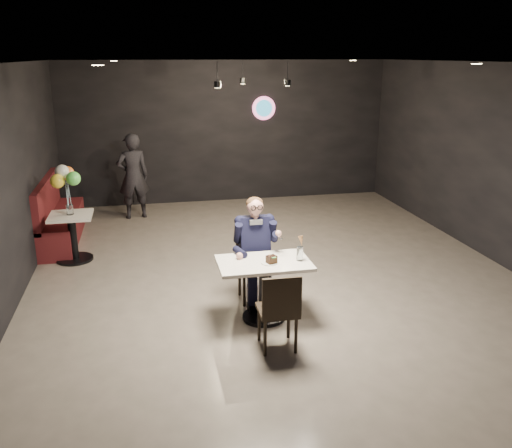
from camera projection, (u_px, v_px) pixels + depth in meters
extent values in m
plane|color=slate|center=(276.00, 277.00, 7.90)|extent=(9.00, 9.00, 0.00)
cube|color=black|center=(249.00, 69.00, 8.91)|extent=(1.40, 1.20, 0.36)
cube|color=white|center=(264.00, 290.00, 6.55)|extent=(1.10, 0.70, 0.75)
cube|color=black|center=(255.00, 267.00, 7.04)|extent=(0.42, 0.46, 0.92)
cube|color=black|center=(277.00, 309.00, 5.89)|extent=(0.43, 0.47, 0.92)
cube|color=black|center=(255.00, 248.00, 6.96)|extent=(0.60, 0.80, 1.44)
cylinder|color=white|center=(270.00, 263.00, 6.38)|extent=(0.20, 0.20, 0.01)
cube|color=black|center=(272.00, 260.00, 6.36)|extent=(0.14, 0.12, 0.08)
ellipsoid|color=green|center=(273.00, 257.00, 6.31)|extent=(0.07, 0.04, 0.01)
cylinder|color=silver|center=(300.00, 254.00, 6.45)|extent=(0.08, 0.08, 0.17)
cone|color=tan|center=(301.00, 241.00, 6.42)|extent=(0.07, 0.07, 0.12)
cube|color=#4B1310|center=(60.00, 211.00, 9.26)|extent=(0.55, 2.18, 1.09)
cube|color=white|center=(73.00, 236.00, 8.43)|extent=(0.64, 0.64, 0.80)
cylinder|color=silver|center=(70.00, 210.00, 8.30)|extent=(0.10, 0.10, 0.16)
cube|color=yellow|center=(67.00, 185.00, 8.19)|extent=(0.39, 0.39, 0.65)
imported|color=black|center=(133.00, 176.00, 10.54)|extent=(0.67, 0.50, 1.67)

